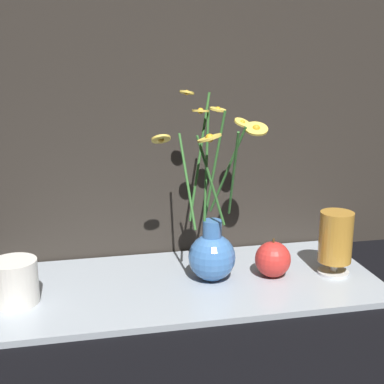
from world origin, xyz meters
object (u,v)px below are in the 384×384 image
vase_with_flowers (212,246)px  orange_fruit (273,259)px  tea_glass (336,239)px  yellow_mug (14,282)px

vase_with_flowers → orange_fruit: vase_with_flowers is taller
tea_glass → yellow_mug: bearing=-179.9°
vase_with_flowers → tea_glass: bearing=-6.0°
yellow_mug → tea_glass: bearing=0.1°
vase_with_flowers → yellow_mug: (-0.38, -0.03, -0.03)m
tea_glass → orange_fruit: (-0.13, 0.01, -0.04)m
yellow_mug → vase_with_flowers: bearing=4.2°
tea_glass → orange_fruit: size_ratio=1.63×
yellow_mug → orange_fruit: size_ratio=1.15×
yellow_mug → tea_glass: size_ratio=0.70×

